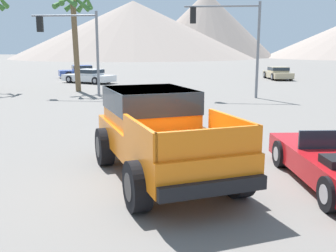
{
  "coord_description": "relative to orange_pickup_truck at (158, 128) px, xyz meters",
  "views": [
    {
      "loc": [
        1.13,
        -8.55,
        2.92
      ],
      "look_at": [
        0.09,
        0.9,
        1.02
      ],
      "focal_mm": 42.0,
      "sensor_mm": 36.0,
      "label": 1
    }
  ],
  "objects": [
    {
      "name": "traffic_light_crosswalk",
      "position": [
        2.16,
        14.79,
        2.78
      ],
      "size": [
        4.37,
        0.38,
        5.5
      ],
      "rotation": [
        0.0,
        0.0,
        3.14
      ],
      "color": "slate",
      "rests_on": "ground_plane"
    },
    {
      "name": "traffic_light_main",
      "position": [
        -7.28,
        14.66,
        2.46
      ],
      "size": [
        4.07,
        0.38,
        5.05
      ],
      "rotation": [
        0.0,
        0.0,
        3.14
      ],
      "color": "slate",
      "rests_on": "ground_plane"
    },
    {
      "name": "parked_car_white",
      "position": [
        -9.02,
        23.44,
        -0.52
      ],
      "size": [
        4.87,
        3.4,
        1.17
      ],
      "rotation": [
        0.0,
        0.0,
        1.16
      ],
      "color": "white",
      "rests_on": "ground_plane"
    },
    {
      "name": "orange_pickup_truck",
      "position": [
        0.0,
        0.0,
        0.0
      ],
      "size": [
        4.05,
        5.55,
        1.95
      ],
      "rotation": [
        0.0,
        0.0,
        0.46
      ],
      "color": "orange",
      "rests_on": "ground_plane"
    },
    {
      "name": "distant_mountain_range",
      "position": [
        18.03,
        114.1,
        6.6
      ],
      "size": [
        148.09,
        85.57,
        19.92
      ],
      "color": "gray",
      "rests_on": "ground_plane"
    },
    {
      "name": "parked_car_blue",
      "position": [
        -11.64,
        29.27,
        -0.49
      ],
      "size": [
        4.59,
        3.53,
        1.22
      ],
      "rotation": [
        0.0,
        0.0,
        2.04
      ],
      "color": "#334C9E",
      "rests_on": "ground_plane"
    },
    {
      "name": "palm_tree_short",
      "position": [
        -7.83,
        17.04,
        3.9
      ],
      "size": [
        2.78,
        2.8,
        6.63
      ],
      "color": "brown",
      "rests_on": "ground_plane"
    },
    {
      "name": "parked_car_tan",
      "position": [
        7.43,
        29.32,
        -0.51
      ],
      "size": [
        2.28,
        4.64,
        1.16
      ],
      "rotation": [
        0.0,
        0.0,
        0.12
      ],
      "color": "tan",
      "rests_on": "ground_plane"
    },
    {
      "name": "ground_plane",
      "position": [
        0.07,
        -0.24,
        -1.11
      ],
      "size": [
        320.0,
        320.0,
        0.0
      ],
      "primitive_type": "plane",
      "color": "slate"
    }
  ]
}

